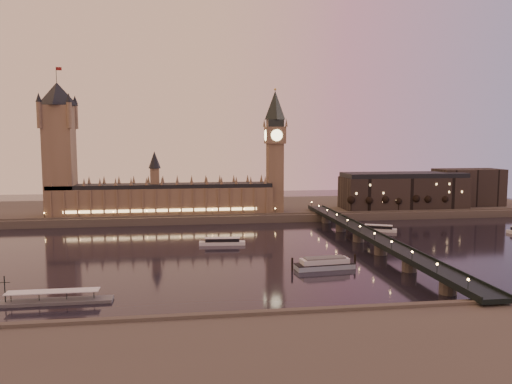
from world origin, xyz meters
The scene contains 18 objects.
ground centered at (0.00, 0.00, 0.00)m, with size 700.00×700.00×0.00m, color black.
far_embankment centered at (30.00, 165.00, 3.00)m, with size 560.00×130.00×6.00m, color #423D35.
palace_of_westminster centered at (-40.12, 120.99, 21.71)m, with size 180.00×26.62×52.00m.
victoria_tower centered at (-120.00, 121.00, 65.79)m, with size 31.68×31.68×118.00m.
big_ben centered at (53.99, 120.99, 63.95)m, with size 17.68×17.68×104.00m.
westminster_bridge centered at (91.61, 0.00, 5.52)m, with size 13.20×260.00×15.30m.
city_block centered at (194.94, 130.93, 22.24)m, with size 155.00×45.00×34.00m.
bare_tree_0 centered at (119.35, 109.00, 15.12)m, with size 6.01×6.01×12.22m.
bare_tree_1 centered at (133.05, 109.00, 15.12)m, with size 6.01×6.01×12.22m.
bare_tree_2 centered at (146.74, 109.00, 15.12)m, with size 6.01×6.01×12.22m.
bare_tree_3 centered at (160.43, 109.00, 15.12)m, with size 6.01×6.01×12.22m.
bare_tree_4 centered at (174.13, 109.00, 15.12)m, with size 6.01×6.01×12.22m.
bare_tree_5 centered at (187.82, 109.00, 15.12)m, with size 6.01×6.01×12.22m.
bare_tree_6 centered at (201.51, 109.00, 15.12)m, with size 6.01×6.01×12.22m.
cruise_boat_a centered at (1.52, 21.38, 2.08)m, with size 29.90×8.65×4.72m.
cruise_boat_b centered at (119.33, 52.19, 2.13)m, with size 26.61×16.73×4.84m.
moored_barge centered at (50.17, -45.97, 2.80)m, with size 36.05×11.69×6.64m.
pontoon_pier centered at (-75.84, -83.21, 1.32)m, with size 46.00×7.67×12.27m.
Camera 1 is at (-21.88, -294.01, 67.68)m, focal length 35.00 mm.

